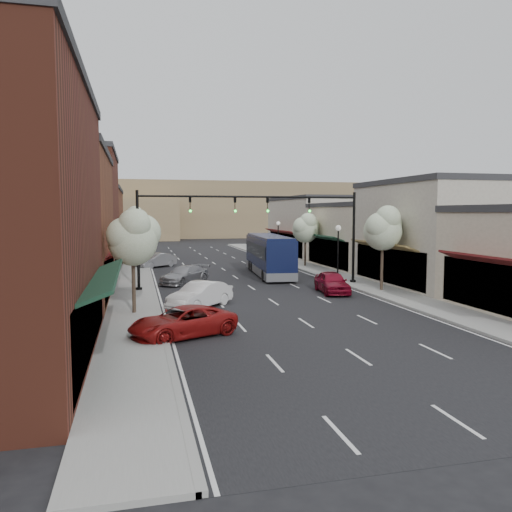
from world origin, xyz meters
TOP-DOWN VIEW (x-y plane):
  - ground at (0.00, 0.00)m, footprint 160.00×160.00m
  - sidewalk_left at (-8.40, 18.50)m, footprint 2.80×73.00m
  - sidewalk_right at (8.40, 18.50)m, footprint 2.80×73.00m
  - curb_left at (-7.00, 18.50)m, footprint 0.25×73.00m
  - curb_right at (7.00, 18.50)m, footprint 0.25×73.00m
  - bldg_left_midnear at (-14.23, 6.00)m, footprint 10.14×14.10m
  - bldg_left_midfar at (-14.24, 20.00)m, footprint 10.14×14.10m
  - bldg_left_far at (-14.22, 36.00)m, footprint 10.14×18.10m
  - bldg_right_midnear at (13.72, 6.00)m, footprint 9.14×12.10m
  - bldg_right_midfar at (13.70, 18.00)m, footprint 9.14×12.10m
  - bldg_right_far at (13.71, 32.00)m, footprint 9.14×16.10m
  - hill_far at (0.00, 90.00)m, footprint 120.00×30.00m
  - hill_near at (-25.00, 78.00)m, footprint 50.00×20.00m
  - signal_mast_right at (5.62, 8.00)m, footprint 8.22×0.46m
  - signal_mast_left at (-5.62, 8.00)m, footprint 8.22×0.46m
  - tree_right_near at (8.35, 3.94)m, footprint 2.85×2.65m
  - tree_right_far at (8.35, 19.94)m, footprint 2.85×2.65m
  - tree_left_near at (-8.25, -0.06)m, footprint 2.85×2.65m
  - tree_left_far at (-8.25, 25.94)m, footprint 2.85×2.65m
  - lamp_post_near at (7.80, 10.50)m, footprint 0.44×0.44m
  - lamp_post_far at (7.80, 28.00)m, footprint 0.44×0.44m
  - coach_bus at (3.13, 14.70)m, footprint 3.41×11.51m
  - red_hatchback at (4.79, 4.34)m, footprint 2.26×4.53m
  - parked_car_a at (-6.20, -5.32)m, footprint 5.30×3.92m
  - parked_car_b at (-4.59, 1.24)m, footprint 4.28×4.33m
  - parked_car_c at (-4.57, 11.15)m, footprint 4.59×4.80m
  - parked_car_e at (-6.20, 23.24)m, footprint 4.30×3.77m

SIDE VIEW (x-z plane):
  - ground at x=0.00m, z-range 0.00..0.00m
  - curb_left at x=-7.00m, z-range -0.01..0.16m
  - curb_right at x=7.00m, z-range -0.01..0.16m
  - sidewalk_left at x=-8.40m, z-range 0.00..0.15m
  - sidewalk_right at x=8.40m, z-range 0.00..0.15m
  - parked_car_a at x=-6.20m, z-range 0.00..1.34m
  - parked_car_c at x=-4.57m, z-range 0.00..1.37m
  - parked_car_e at x=-6.20m, z-range 0.00..1.41m
  - red_hatchback at x=4.79m, z-range 0.00..1.48m
  - parked_car_b at x=-4.59m, z-range 0.00..1.49m
  - coach_bus at x=3.13m, z-range 0.08..3.55m
  - lamp_post_near at x=7.80m, z-range 0.79..5.23m
  - lamp_post_far at x=7.80m, z-range 0.79..5.23m
  - bldg_right_midfar at x=13.70m, z-range -0.03..6.37m
  - bldg_right_far at x=13.71m, z-range -0.04..7.36m
  - bldg_right_midnear at x=13.72m, z-range -0.04..7.86m
  - tree_right_far at x=8.35m, z-range 1.28..6.70m
  - hill_near at x=-25.00m, z-range 0.00..8.00m
  - bldg_left_far at x=-14.22m, z-range -0.04..8.36m
  - tree_left_near at x=-8.25m, z-range 1.38..7.07m
  - tree_right_near at x=8.35m, z-range 1.47..7.43m
  - tree_left_far at x=-8.25m, z-range 1.54..7.67m
  - signal_mast_right at x=5.62m, z-range 1.12..8.12m
  - signal_mast_left at x=-5.62m, z-range 1.12..8.12m
  - bldg_left_midnear at x=-14.23m, z-range -0.04..9.36m
  - bldg_left_midfar at x=-14.24m, z-range -0.05..10.85m
  - hill_far at x=0.00m, z-range 0.00..12.00m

